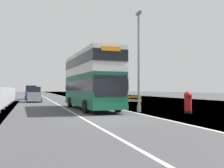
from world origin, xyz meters
The scene contains 8 objects.
ground centered at (0.63, 0.09, -0.05)m, with size 140.00×280.00×0.10m.
double_decker_bus centered at (0.68, 7.06, 2.61)m, with size 3.13×10.55×4.90m.
lamppost_foreground centered at (3.63, 3.40, 3.69)m, with size 0.29×0.70×7.83m.
red_pillar_postbox centered at (6.78, 1.53, 0.89)m, with size 0.60×0.60×1.62m.
roadworks_barrier centered at (4.62, 7.01, 0.73)m, with size 1.76×0.82×1.15m.
construction_site_fence centered at (-6.70, 18.06, 0.97)m, with size 0.44×24.00×2.03m.
car_oncoming_near centered at (-3.82, 21.28, 0.97)m, with size 1.95×4.22×2.08m.
car_receding_mid centered at (-4.18, 29.98, 1.09)m, with size 2.01×3.81×2.35m.
Camera 1 is at (-4.42, -14.27, 1.82)m, focal length 39.93 mm.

